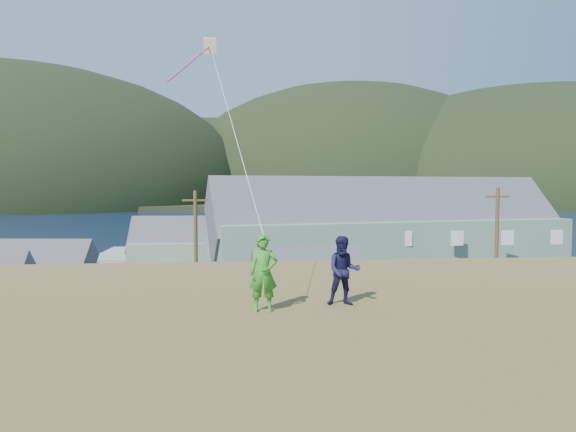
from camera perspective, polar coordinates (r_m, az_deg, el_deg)
The scene contains 15 objects.
ground at distance 32.05m, azimuth -4.39°, elevation -14.57°, with size 900.00×900.00×0.00m, color #0A1638.
grass_strip at distance 30.14m, azimuth -4.32°, elevation -15.64°, with size 110.00×8.00×0.10m, color #4C3D19.
waterfront_lot at distance 48.49m, azimuth -4.78°, elevation -8.32°, with size 72.00×36.00×0.12m, color #28282B.
wharf at distance 71.33m, azimuth -9.85°, elevation -4.28°, with size 26.00×14.00×0.90m, color gray.
far_shore at distance 360.60m, azimuth -5.40°, elevation 1.92°, with size 900.00×320.00×2.00m, color black.
far_hills at distance 312.07m, azimuth 1.17°, elevation 1.90°, with size 760.00×265.00×143.00m.
lodge at distance 54.49m, azimuth 11.20°, elevation -1.80°, with size 38.53×17.21×13.10m.
shed_palegreen_near at distance 47.50m, azimuth -26.28°, elevation -5.96°, with size 9.56×6.62×6.50m.
shed_white at distance 37.54m, azimuth 2.39°, elevation -7.95°, with size 8.73×6.34×6.51m.
shed_palegreen_far at distance 59.26m, azimuth -11.60°, elevation -3.39°, with size 11.73×6.90×7.82m.
utility_poles at distance 32.44m, azimuth -8.94°, elevation -5.49°, with size 37.35×0.24×9.64m.
parked_cars at distance 53.63m, azimuth -14.42°, elevation -6.44°, with size 27.27×11.94×1.54m.
kite_flyer_green at distance 10.89m, azimuth -2.74°, elevation -6.37°, with size 0.59×0.39×1.62m, color #2E8123.
kite_flyer_navy at distance 11.51m, azimuth 6.20°, elevation -6.07°, with size 0.75×0.58×1.54m, color #151438.
kite_rig at distance 19.38m, azimuth -8.92°, elevation 17.73°, with size 1.40×4.41×10.46m.
Camera 1 is at (-0.54, -30.49, 9.85)m, focal length 32.00 mm.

